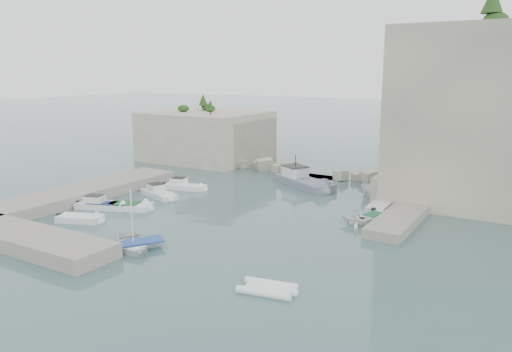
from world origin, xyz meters
The scene contains 21 objects.
ground centered at (0.00, 0.00, 0.00)m, with size 400.00×400.00×0.00m, color #40605F.
cliff_terrace centered at (13.00, 18.00, 1.25)m, with size 8.00×10.00×2.50m, color beige.
outcrop_west centered at (-20.00, 25.00, 3.50)m, with size 16.00×14.00×7.00m, color beige.
quay_west centered at (-17.00, -1.00, 0.55)m, with size 5.00×24.00×1.10m, color #9E9689.
quay_south centered at (-10.00, -12.50, 0.55)m, with size 18.00×4.00×1.10m, color #9E9689.
ledge_east centered at (13.50, 10.00, 0.40)m, with size 3.00×16.00×0.80m, color #9E9689.
breakwater centered at (-1.00, 22.00, 0.70)m, with size 28.00×3.00×1.40m, color beige.
motorboat_a centered at (-10.41, 7.96, 0.00)m, with size 5.25×1.56×1.40m, color white, non-canonical shape.
motorboat_b centered at (-10.52, 3.93, 0.00)m, with size 5.39×1.77×1.40m, color silver, non-canonical shape.
motorboat_c centered at (-10.19, -1.32, 0.00)m, with size 5.56×2.02×0.70m, color white, non-canonical shape.
motorboat_d centered at (-12.07, -2.36, 0.00)m, with size 5.52×1.64×1.40m, color silver, non-canonical shape.
motorboat_e centered at (-10.53, -6.25, 0.00)m, with size 4.25×1.74×0.70m, color white, non-canonical shape.
rowboat centered at (-1.66, -8.82, 0.00)m, with size 3.44×4.81×1.00m, color white.
inflatable_dinghy centered at (10.46, -10.04, 0.00)m, with size 3.67×1.78×0.44m, color white, non-canonical shape.
tender_east_a centered at (10.50, 5.37, 0.00)m, with size 2.48×2.88×1.52m, color white.
tender_east_b centered at (11.27, 7.24, 0.00)m, with size 3.74×1.28×0.70m, color white, non-canonical shape.
tender_east_c centered at (10.61, 11.50, 0.00)m, with size 5.28×1.71×0.70m, color silver, non-canonical shape.
tender_east_d centered at (9.55, 15.40, 0.00)m, with size 1.69×4.49×1.73m, color white.
work_boat centered at (0.19, 16.20, 0.00)m, with size 9.37×2.77×2.20m, color slate, non-canonical shape.
rowboat_mast centered at (-1.66, -8.82, 2.60)m, with size 0.10×0.10×4.20m, color white.
vegetation centered at (17.83, 24.40, 17.93)m, with size 53.48×13.88×13.40m.
Camera 1 is at (24.14, -34.06, 12.83)m, focal length 35.00 mm.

